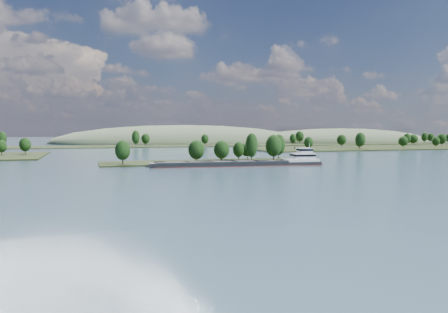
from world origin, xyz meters
name	(u,v)px	position (x,y,z in m)	size (l,w,h in m)	color
ground	(247,174)	(0.00, 120.00, 0.00)	(1800.00, 1800.00, 0.00)	#3A5465
tree_island	(220,154)	(7.53, 178.86, 3.94)	(100.00, 30.93, 15.20)	black
right_bank	(416,146)	(231.76, 299.83, 0.99)	(320.00, 90.00, 14.97)	black
back_shoreline	(154,146)	(7.57, 399.72, 0.74)	(900.00, 60.00, 16.27)	black
hill_east	(340,142)	(260.00, 470.00, 0.00)	(260.00, 140.00, 36.00)	#4A5A3E
hill_west	(185,143)	(60.00, 500.00, 0.00)	(320.00, 160.00, 44.00)	#4A5A3E
cargo_barge	(249,163)	(14.66, 156.38, 1.33)	(78.68, 16.08, 10.57)	black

